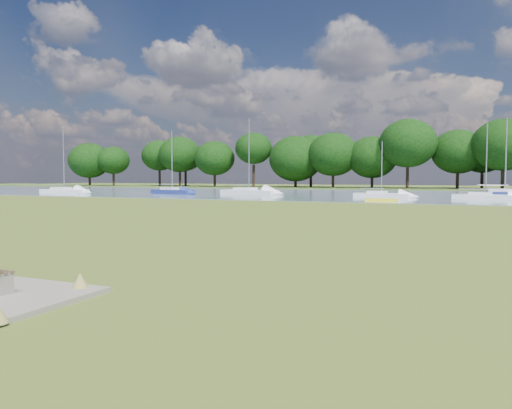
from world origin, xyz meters
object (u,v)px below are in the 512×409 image
at_px(kayak, 381,200).
at_px(sailboat_7, 248,190).
at_px(sailboat_1, 64,190).
at_px(sailboat_2, 381,194).
at_px(sailboat_3, 172,190).
at_px(sailboat_4, 485,195).
at_px(sailboat_6, 504,192).

relative_size(kayak, sailboat_7, 0.30).
height_order(sailboat_1, sailboat_2, sailboat_1).
distance_m(sailboat_1, sailboat_2, 40.23).
distance_m(sailboat_1, sailboat_7, 24.42).
distance_m(sailboat_3, sailboat_4, 35.39).
bearing_deg(sailboat_2, sailboat_6, 29.36).
distance_m(kayak, sailboat_6, 18.78).
height_order(kayak, sailboat_4, sailboat_4).
bearing_deg(sailboat_4, sailboat_3, -173.78).
height_order(sailboat_2, sailboat_7, sailboat_7).
relative_size(sailboat_2, sailboat_4, 0.81).
distance_m(kayak, sailboat_7, 21.65).
distance_m(sailboat_4, sailboat_6, 6.89).
height_order(kayak, sailboat_1, sailboat_1).
xyz_separation_m(sailboat_4, sailboat_6, (2.02, 6.59, 0.11)).
xyz_separation_m(sailboat_2, sailboat_6, (12.05, 6.08, 0.14)).
bearing_deg(sailboat_7, sailboat_3, -148.58).
distance_m(sailboat_4, sailboat_7, 26.65).
distance_m(sailboat_6, sailboat_7, 28.77).
relative_size(sailboat_3, sailboat_7, 0.85).
bearing_deg(sailboat_6, sailboat_4, -112.84).
height_order(sailboat_3, sailboat_7, sailboat_7).
height_order(sailboat_3, sailboat_6, sailboat_6).
xyz_separation_m(sailboat_2, sailboat_7, (-16.47, 2.32, 0.10)).
height_order(kayak, sailboat_2, sailboat_2).
height_order(sailboat_3, sailboat_4, sailboat_3).
bearing_deg(sailboat_7, sailboat_4, 4.03).
height_order(sailboat_1, sailboat_6, sailboat_1).
bearing_deg(sailboat_6, sailboat_7, -178.26).
xyz_separation_m(sailboat_1, sailboat_4, (50.05, 3.61, -0.07)).
bearing_deg(sailboat_2, sailboat_3, -174.82).
relative_size(kayak, sailboat_3, 0.35).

